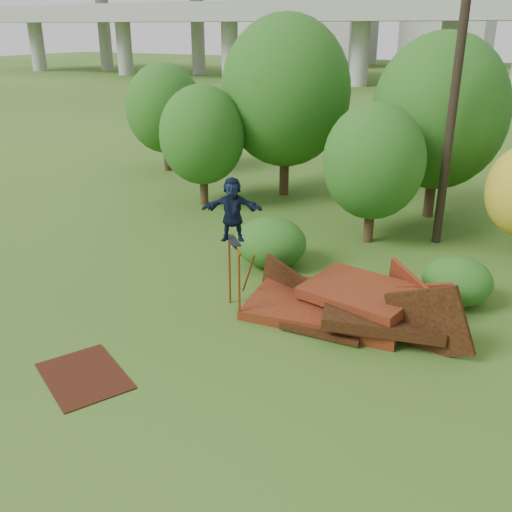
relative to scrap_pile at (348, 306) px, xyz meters
The scene contains 14 objects.
ground 3.18m from the scrap_pile, 114.40° to the right, with size 240.00×240.00×0.00m, color #2D5116.
scrap_pile is the anchor object (origin of this frame).
grind_rail 2.95m from the scrap_pile, 160.61° to the right, with size 0.95×0.97×1.82m.
skateboard 3.26m from the scrap_pile, 162.05° to the right, with size 0.73×0.75×0.09m.
skater 3.70m from the scrap_pile, 162.05° to the right, with size 1.44×0.46×1.56m, color black.
flat_plate 6.35m from the scrap_pile, 128.61° to the right, with size 2.04×1.46×0.03m, color #33150B.
tree_0 11.05m from the scrap_pile, 142.21° to the left, with size 3.35×3.35×4.73m.
tree_1 12.06m from the scrap_pile, 123.66° to the left, with size 5.25×5.25×7.30m.
tree_2 6.19m from the scrap_pile, 103.10° to the left, with size 3.27×3.27×4.60m.
tree_3 9.96m from the scrap_pile, 90.88° to the left, with size 4.80×4.80×6.66m.
tree_6 17.32m from the scrap_pile, 141.39° to the left, with size 3.72×3.72×5.20m.
shrub_left 3.90m from the scrap_pile, 146.37° to the left, with size 2.15×1.99×1.49m, color #245416.
shrub_right 3.07m from the scrap_pile, 45.32° to the left, with size 1.79×1.64×1.27m, color #245416.
utility_pole 7.98m from the scrap_pile, 83.57° to the left, with size 1.40×0.28×9.37m.
Camera 1 is at (5.23, -9.19, 6.73)m, focal length 40.00 mm.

